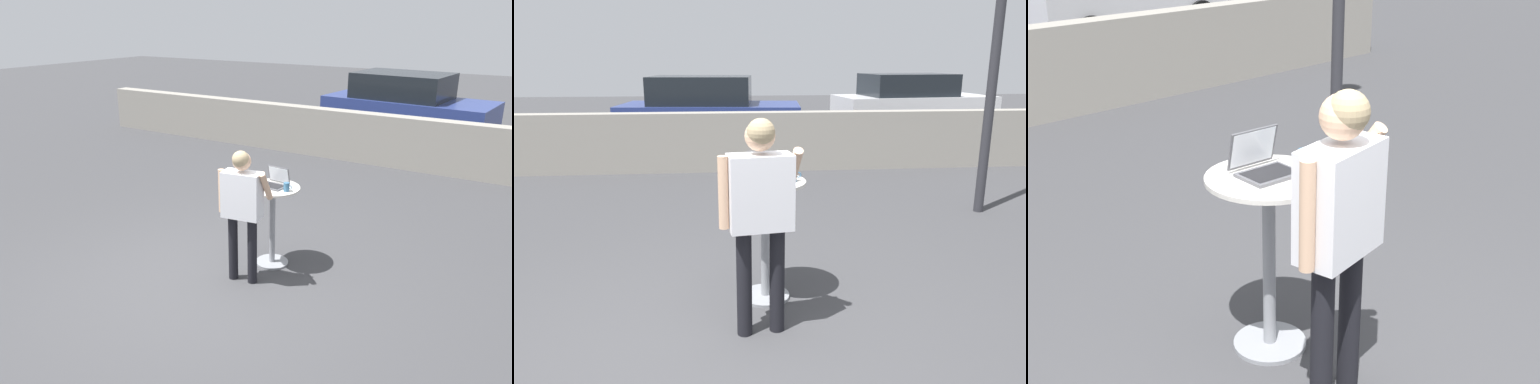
% 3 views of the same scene
% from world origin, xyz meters
% --- Properties ---
extents(ground_plane, '(50.00, 50.00, 0.00)m').
position_xyz_m(ground_plane, '(0.00, 0.00, 0.00)').
color(ground_plane, '#3D3D3F').
extents(pavement_kerb, '(14.62, 0.35, 1.04)m').
position_xyz_m(pavement_kerb, '(0.00, 5.98, 0.52)').
color(pavement_kerb, gray).
rests_on(pavement_kerb, ground_plane).
extents(cafe_table, '(0.65, 0.65, 1.01)m').
position_xyz_m(cafe_table, '(0.42, 0.95, 0.67)').
color(cafe_table, gray).
rests_on(cafe_table, ground_plane).
extents(laptop, '(0.31, 0.30, 0.22)m').
position_xyz_m(laptop, '(0.43, 0.99, 1.06)').
color(laptop, '#515156').
rests_on(laptop, cafe_table).
extents(coffee_mug, '(0.11, 0.07, 0.10)m').
position_xyz_m(coffee_mug, '(0.63, 0.90, 1.06)').
color(coffee_mug, '#336084').
rests_on(coffee_mug, cafe_table).
extents(standing_person, '(0.59, 0.41, 1.58)m').
position_xyz_m(standing_person, '(0.34, 0.40, 1.00)').
color(standing_person, black).
rests_on(standing_person, ground_plane).
extents(parked_car_near_street, '(4.29, 2.30, 1.57)m').
position_xyz_m(parked_car_near_street, '(-0.24, 9.01, 0.79)').
color(parked_car_near_street, navy).
rests_on(parked_car_near_street, ground_plane).
extents(parked_car_further_down, '(4.01, 2.15, 1.60)m').
position_xyz_m(parked_car_further_down, '(4.88, 9.54, 0.82)').
color(parked_car_further_down, silver).
rests_on(parked_car_further_down, ground_plane).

